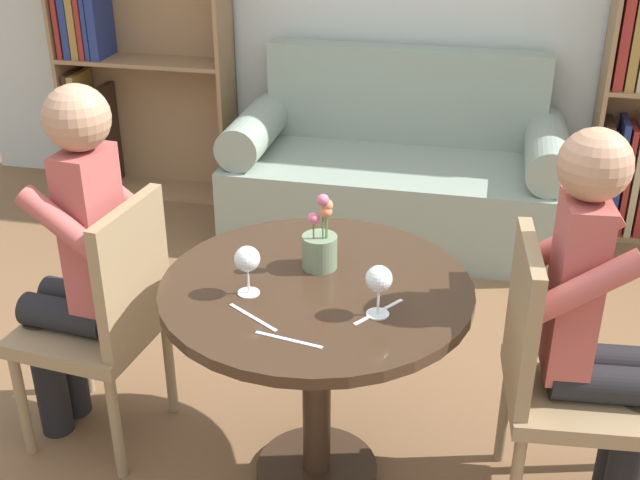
# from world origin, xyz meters

# --- Properties ---
(ground_plane) EXTENTS (16.00, 16.00, 0.00)m
(ground_plane) POSITION_xyz_m (0.00, 0.00, 0.00)
(ground_plane) COLOR brown
(round_table) EXTENTS (0.92, 0.92, 0.72)m
(round_table) POSITION_xyz_m (0.00, 0.00, 0.57)
(round_table) COLOR #382619
(round_table) RESTS_ON ground_plane
(couch) EXTENTS (1.70, 0.80, 0.92)m
(couch) POSITION_xyz_m (0.00, 1.90, 0.31)
(couch) COLOR gray
(couch) RESTS_ON ground_plane
(bookshelf_left) EXTENTS (0.99, 0.28, 1.56)m
(bookshelf_left) POSITION_xyz_m (-1.62, 2.17, 0.76)
(bookshelf_left) COLOR #93704C
(bookshelf_left) RESTS_ON ground_plane
(chair_left) EXTENTS (0.46, 0.46, 0.90)m
(chair_left) POSITION_xyz_m (-0.71, 0.04, 0.49)
(chair_left) COLOR #937A56
(chair_left) RESTS_ON ground_plane
(chair_right) EXTENTS (0.46, 0.46, 0.90)m
(chair_right) POSITION_xyz_m (0.71, 0.03, 0.49)
(chair_right) COLOR #937A56
(chair_right) RESTS_ON ground_plane
(person_left) EXTENTS (0.44, 0.37, 1.26)m
(person_left) POSITION_xyz_m (-0.80, 0.06, 0.67)
(person_left) COLOR black
(person_left) RESTS_ON ground_plane
(person_right) EXTENTS (0.44, 0.37, 1.24)m
(person_right) POSITION_xyz_m (0.80, 0.05, 0.65)
(person_right) COLOR black
(person_right) RESTS_ON ground_plane
(wine_glass_left) EXTENTS (0.07, 0.07, 0.15)m
(wine_glass_left) POSITION_xyz_m (-0.18, -0.09, 0.83)
(wine_glass_left) COLOR white
(wine_glass_left) RESTS_ON round_table
(wine_glass_right) EXTENTS (0.07, 0.07, 0.15)m
(wine_glass_right) POSITION_xyz_m (0.20, -0.13, 0.83)
(wine_glass_right) COLOR white
(wine_glass_right) RESTS_ON round_table
(flower_vase) EXTENTS (0.11, 0.11, 0.25)m
(flower_vase) POSITION_xyz_m (-0.01, 0.10, 0.79)
(flower_vase) COLOR gray
(flower_vase) RESTS_ON round_table
(knife_left_setting) EXTENTS (0.12, 0.16, 0.00)m
(knife_left_setting) POSITION_xyz_m (0.20, -0.11, 0.72)
(knife_left_setting) COLOR silver
(knife_left_setting) RESTS_ON round_table
(fork_left_setting) EXTENTS (0.17, 0.11, 0.00)m
(fork_left_setting) POSITION_xyz_m (-0.13, -0.22, 0.72)
(fork_left_setting) COLOR silver
(fork_left_setting) RESTS_ON round_table
(knife_right_setting) EXTENTS (0.19, 0.04, 0.00)m
(knife_right_setting) POSITION_xyz_m (-0.01, -0.30, 0.72)
(knife_right_setting) COLOR silver
(knife_right_setting) RESTS_ON round_table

